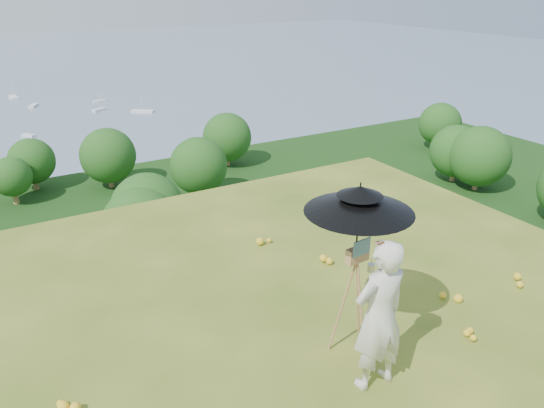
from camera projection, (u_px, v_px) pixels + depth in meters
shoreline_tier at (19, 273)px, 78.61m from camera, size 170.00×28.00×8.00m
slope_trees at (30, 266)px, 38.55m from camera, size 110.00×50.00×6.00m
harbor_town at (10, 234)px, 76.07m from camera, size 110.00×22.00×5.00m
painter at (379, 316)px, 5.66m from camera, size 0.66×0.44×1.81m
field_easel at (354, 296)px, 6.25m from camera, size 0.64×0.64×1.54m
sun_umbrella at (358, 221)px, 5.90m from camera, size 1.40×1.40×0.93m
painter_cap at (386, 245)px, 5.33m from camera, size 0.19×0.23×0.10m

